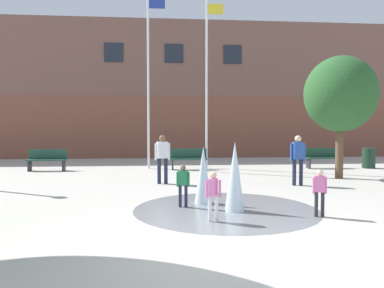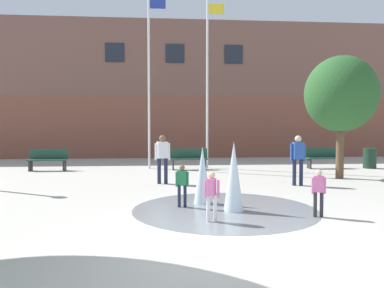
{
  "view_description": "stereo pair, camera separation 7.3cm",
  "coord_description": "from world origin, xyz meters",
  "px_view_note": "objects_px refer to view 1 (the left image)",
  "views": [
    {
      "loc": [
        -0.9,
        -5.22,
        1.87
      ],
      "look_at": [
        0.18,
        7.0,
        1.3
      ],
      "focal_mm": 35.0,
      "sensor_mm": 36.0,
      "label": 1
    },
    {
      "loc": [
        -0.83,
        -5.22,
        1.87
      ],
      "look_at": [
        0.18,
        7.0,
        1.3
      ],
      "focal_mm": 35.0,
      "sensor_mm": 36.0,
      "label": 2
    }
  ],
  "objects_px": {
    "park_bench_under_right_flagpole": "(323,158)",
    "flagpole_left": "(149,74)",
    "child_with_pink_shirt": "(213,193)",
    "trash_can": "(369,158)",
    "adult_in_red": "(162,155)",
    "park_bench_under_left_flagpole": "(189,159)",
    "child_running": "(320,189)",
    "flagpole_right": "(207,77)",
    "park_bench_far_left": "(47,159)",
    "child_in_fountain": "(183,182)",
    "adult_watching": "(298,156)",
    "street_tree_near_building": "(340,94)"
  },
  "relations": [
    {
      "from": "park_bench_under_right_flagpole",
      "to": "flagpole_left",
      "type": "bearing_deg",
      "value": 175.81
    },
    {
      "from": "child_with_pink_shirt",
      "to": "trash_can",
      "type": "xyz_separation_m",
      "value": [
        8.36,
        8.81,
        -0.13
      ]
    },
    {
      "from": "adult_in_red",
      "to": "flagpole_left",
      "type": "distance_m",
      "value": 5.61
    },
    {
      "from": "park_bench_under_left_flagpole",
      "to": "park_bench_under_right_flagpole",
      "type": "bearing_deg",
      "value": -0.36
    },
    {
      "from": "child_running",
      "to": "flagpole_left",
      "type": "bearing_deg",
      "value": -47.98
    },
    {
      "from": "child_with_pink_shirt",
      "to": "flagpole_right",
      "type": "xyz_separation_m",
      "value": [
        1.11,
        9.54,
        3.53
      ]
    },
    {
      "from": "child_with_pink_shirt",
      "to": "flagpole_left",
      "type": "bearing_deg",
      "value": -145.82
    },
    {
      "from": "flagpole_left",
      "to": "flagpole_right",
      "type": "distance_m",
      "value": 2.6
    },
    {
      "from": "park_bench_far_left",
      "to": "flagpole_left",
      "type": "relative_size",
      "value": 0.2
    },
    {
      "from": "flagpole_right",
      "to": "trash_can",
      "type": "xyz_separation_m",
      "value": [
        7.24,
        -0.72,
        -3.66
      ]
    },
    {
      "from": "park_bench_far_left",
      "to": "child_with_pink_shirt",
      "type": "distance_m",
      "value": 10.74
    },
    {
      "from": "trash_can",
      "to": "flagpole_left",
      "type": "bearing_deg",
      "value": 175.79
    },
    {
      "from": "adult_in_red",
      "to": "child_in_fountain",
      "type": "distance_m",
      "value": 3.67
    },
    {
      "from": "adult_in_red",
      "to": "adult_watching",
      "type": "distance_m",
      "value": 4.34
    },
    {
      "from": "park_bench_under_right_flagpole",
      "to": "street_tree_near_building",
      "type": "height_order",
      "value": "street_tree_near_building"
    },
    {
      "from": "park_bench_under_left_flagpole",
      "to": "park_bench_under_right_flagpole",
      "type": "distance_m",
      "value": 6.07
    },
    {
      "from": "child_with_pink_shirt",
      "to": "child_in_fountain",
      "type": "height_order",
      "value": "same"
    },
    {
      "from": "adult_watching",
      "to": "flagpole_right",
      "type": "relative_size",
      "value": 0.21
    },
    {
      "from": "street_tree_near_building",
      "to": "flagpole_right",
      "type": "bearing_deg",
      "value": 139.21
    },
    {
      "from": "park_bench_far_left",
      "to": "child_running",
      "type": "distance_m",
      "value": 11.95
    },
    {
      "from": "adult_in_red",
      "to": "street_tree_near_building",
      "type": "distance_m",
      "value": 6.79
    },
    {
      "from": "child_with_pink_shirt",
      "to": "child_running",
      "type": "xyz_separation_m",
      "value": [
        2.25,
        0.2,
        0.0
      ]
    },
    {
      "from": "park_bench_far_left",
      "to": "adult_in_red",
      "type": "relative_size",
      "value": 1.01
    },
    {
      "from": "flagpole_right",
      "to": "street_tree_near_building",
      "type": "relative_size",
      "value": 1.75
    },
    {
      "from": "child_in_fountain",
      "to": "adult_in_red",
      "type": "bearing_deg",
      "value": 112.51
    },
    {
      "from": "park_bench_far_left",
      "to": "child_running",
      "type": "bearing_deg",
      "value": -47.77
    },
    {
      "from": "park_bench_under_left_flagpole",
      "to": "flagpole_left",
      "type": "bearing_deg",
      "value": 162.79
    },
    {
      "from": "park_bench_under_left_flagpole",
      "to": "trash_can",
      "type": "height_order",
      "value": "park_bench_under_left_flagpole"
    },
    {
      "from": "child_running",
      "to": "street_tree_near_building",
      "type": "xyz_separation_m",
      "value": [
        3.21,
        5.58,
        2.45
      ]
    },
    {
      "from": "flagpole_left",
      "to": "trash_can",
      "type": "xyz_separation_m",
      "value": [
        9.85,
        -0.72,
        -3.75
      ]
    },
    {
      "from": "trash_can",
      "to": "street_tree_near_building",
      "type": "distance_m",
      "value": 4.92
    },
    {
      "from": "park_bench_far_left",
      "to": "flagpole_left",
      "type": "xyz_separation_m",
      "value": [
        4.29,
        0.48,
        3.72
      ]
    },
    {
      "from": "park_bench_under_right_flagpole",
      "to": "child_with_pink_shirt",
      "type": "relative_size",
      "value": 1.62
    },
    {
      "from": "adult_in_red",
      "to": "adult_watching",
      "type": "xyz_separation_m",
      "value": [
        4.28,
        -0.72,
        0.0
      ]
    },
    {
      "from": "flagpole_right",
      "to": "street_tree_near_building",
      "type": "height_order",
      "value": "flagpole_right"
    },
    {
      "from": "adult_watching",
      "to": "flagpole_right",
      "type": "distance_m",
      "value": 6.53
    },
    {
      "from": "child_with_pink_shirt",
      "to": "child_running",
      "type": "distance_m",
      "value": 2.26
    },
    {
      "from": "park_bench_under_left_flagpole",
      "to": "street_tree_near_building",
      "type": "relative_size",
      "value": 0.36
    },
    {
      "from": "park_bench_under_left_flagpole",
      "to": "flagpole_right",
      "type": "bearing_deg",
      "value": 30.96
    },
    {
      "from": "trash_can",
      "to": "adult_in_red",
      "type": "bearing_deg",
      "value": -157.74
    },
    {
      "from": "park_bench_far_left",
      "to": "street_tree_near_building",
      "type": "height_order",
      "value": "street_tree_near_building"
    },
    {
      "from": "child_running",
      "to": "flagpole_right",
      "type": "xyz_separation_m",
      "value": [
        -1.14,
        9.33,
        3.53
      ]
    },
    {
      "from": "park_bench_under_left_flagpole",
      "to": "park_bench_under_right_flagpole",
      "type": "relative_size",
      "value": 1.0
    },
    {
      "from": "park_bench_far_left",
      "to": "trash_can",
      "type": "distance_m",
      "value": 14.14
    },
    {
      "from": "flagpole_right",
      "to": "adult_watching",
      "type": "bearing_deg",
      "value": -67.06
    },
    {
      "from": "child_with_pink_shirt",
      "to": "child_in_fountain",
      "type": "relative_size",
      "value": 1.0
    },
    {
      "from": "park_bench_far_left",
      "to": "child_in_fountain",
      "type": "xyz_separation_m",
      "value": [
        5.28,
        -7.67,
        0.1
      ]
    },
    {
      "from": "park_bench_under_left_flagpole",
      "to": "child_in_fountain",
      "type": "distance_m",
      "value": 7.66
    },
    {
      "from": "park_bench_far_left",
      "to": "flagpole_left",
      "type": "height_order",
      "value": "flagpole_left"
    },
    {
      "from": "adult_in_red",
      "to": "flagpole_right",
      "type": "distance_m",
      "value": 5.91
    }
  ]
}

